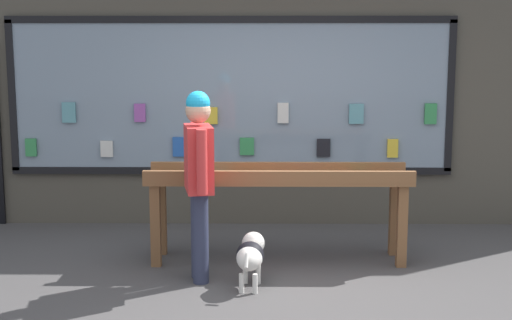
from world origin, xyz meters
The scene contains 5 objects.
ground_plane centered at (0.00, 0.00, 0.00)m, with size 40.00×40.00×0.00m, color #474444.
shopfront_facade centered at (-0.07, 2.39, 1.70)m, with size 8.17×0.29×3.44m.
display_table_main centered at (0.00, 0.89, 0.73)m, with size 2.49×0.56×0.92m.
person_browsing centered at (-0.70, 0.30, 0.97)m, with size 0.30×0.65×1.66m.
small_dog centered at (-0.25, 0.12, 0.29)m, with size 0.27×0.63×0.43m.
Camera 1 is at (-0.14, -5.74, 2.05)m, focal length 50.00 mm.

